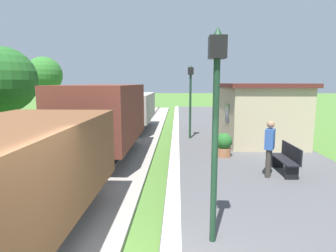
# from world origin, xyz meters

# --- Properties ---
(freight_train) EXTENTS (2.50, 19.40, 2.72)m
(freight_train) POSITION_xyz_m (-2.40, 7.65, 1.51)
(freight_train) COLOR brown
(freight_train) RESTS_ON rail_near
(station_hut) EXTENTS (3.50, 5.80, 2.78)m
(station_hut) POSITION_xyz_m (4.40, 10.80, 1.65)
(station_hut) COLOR tan
(station_hut) RESTS_ON platform_slab
(bench_near_hut) EXTENTS (0.42, 1.50, 0.91)m
(bench_near_hut) POSITION_xyz_m (3.93, 5.37, 0.72)
(bench_near_hut) COLOR black
(bench_near_hut) RESTS_ON platform_slab
(bench_down_platform) EXTENTS (0.42, 1.50, 0.91)m
(bench_down_platform) POSITION_xyz_m (3.93, 15.25, 0.72)
(bench_down_platform) COLOR black
(bench_down_platform) RESTS_ON platform_slab
(person_waiting) EXTENTS (0.39, 0.45, 1.71)m
(person_waiting) POSITION_xyz_m (3.25, 5.01, 1.18)
(person_waiting) COLOR #38332D
(person_waiting) RESTS_ON platform_slab
(potted_planter) EXTENTS (0.64, 0.64, 0.92)m
(potted_planter) POSITION_xyz_m (2.28, 7.34, 0.72)
(potted_planter) COLOR #9E6642
(potted_planter) RESTS_ON platform_slab
(lamp_post_near) EXTENTS (0.28, 0.28, 3.70)m
(lamp_post_near) POSITION_xyz_m (1.14, 1.47, 2.80)
(lamp_post_near) COLOR #193823
(lamp_post_near) RESTS_ON platform_slab
(lamp_post_far) EXTENTS (0.28, 0.28, 3.70)m
(lamp_post_far) POSITION_xyz_m (1.14, 10.87, 2.80)
(lamp_post_far) COLOR #193823
(lamp_post_far) RESTS_ON platform_slab
(tree_trackside_far) EXTENTS (3.41, 3.41, 4.91)m
(tree_trackside_far) POSITION_xyz_m (-8.57, 11.18, 3.20)
(tree_trackside_far) COLOR #4C3823
(tree_trackside_far) RESTS_ON ground
(tree_field_left) EXTENTS (2.83, 2.83, 5.10)m
(tree_field_left) POSITION_xyz_m (-10.11, 18.99, 3.66)
(tree_field_left) COLOR #4C3823
(tree_field_left) RESTS_ON ground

